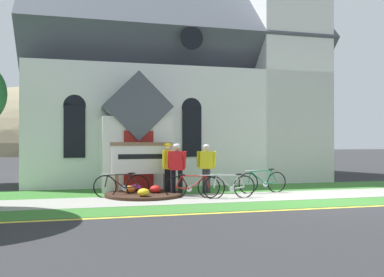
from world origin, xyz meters
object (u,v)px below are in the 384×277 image
Objects in this scene: church_sign at (141,160)px; bicycle_red at (192,186)px; bicycle_yellow at (263,182)px; bicycle_silver at (230,186)px; cyclist_in_green_jersey at (177,165)px; bicycle_black at (122,186)px; roadside_conifer at (277,90)px; cyclist_in_orange_jersey at (206,165)px; cyclist_in_yellow_jersey at (168,164)px.

church_sign is 2.09m from bicycle_red.
church_sign is at bearing 170.09° from bicycle_yellow.
cyclist_in_green_jersey reaches higher than bicycle_silver.
bicycle_black is 1.01× the size of bicycle_silver.
bicycle_silver is 1.82m from cyclist_in_green_jersey.
roadside_conifer is (7.37, 7.98, 3.62)m from cyclist_in_green_jersey.
bicycle_black is 1.04× the size of cyclist_in_orange_jersey.
church_sign is at bearing 44.88° from bicycle_black.
cyclist_in_green_jersey reaches higher than bicycle_yellow.
bicycle_black is 1.84m from cyclist_in_green_jersey.
bicycle_yellow is at bearing 2.19° from cyclist_in_green_jersey.
church_sign is 3.11m from bicycle_silver.
bicycle_red is at bearing -165.90° from bicycle_yellow.
cyclist_in_green_jersey is at bearing -38.71° from church_sign.
roadside_conifer reaches higher than cyclist_in_green_jersey.
bicycle_yellow is 1.05× the size of cyclist_in_yellow_jersey.
bicycle_yellow is 3.29m from cyclist_in_yellow_jersey.
church_sign is 1.15× the size of bicycle_yellow.
cyclist_in_yellow_jersey is at bearing 112.47° from cyclist_in_green_jersey.
bicycle_black is 3.34m from bicycle_silver.
church_sign is 0.28× the size of roadside_conifer.
cyclist_in_orange_jersey is (-1.86, 0.47, 0.58)m from bicycle_yellow.
bicycle_black is 2.98m from cyclist_in_orange_jersey.
bicycle_red is at bearing -56.87° from cyclist_in_green_jersey.
bicycle_red is at bearing -129.41° from roadside_conifer.
bicycle_red is 1.34m from cyclist_in_yellow_jersey.
bicycle_black is at bearing -179.99° from bicycle_yellow.
bicycle_silver is 1.02× the size of cyclist_in_green_jersey.
bicycle_silver is 1.62m from cyclist_in_orange_jersey.
cyclist_in_yellow_jersey is (-3.21, 0.37, 0.63)m from bicycle_yellow.
bicycle_silver is at bearing -34.52° from church_sign.
roadside_conifer is at bearing 50.59° from bicycle_red.
bicycle_silver is 11.46m from roadside_conifer.
cyclist_in_yellow_jersey is (-0.56, 1.04, 0.64)m from bicycle_red.
cyclist_in_yellow_jersey is at bearing -175.91° from cyclist_in_orange_jersey.
bicycle_yellow is 2.00m from cyclist_in_orange_jersey.
cyclist_in_orange_jersey is at bearing 55.14° from bicycle_red.
roadside_conifer reaches higher than bicycle_yellow.
bicycle_black is at bearing -170.71° from cyclist_in_orange_jersey.
cyclist_in_green_jersey is at bearing -67.53° from cyclist_in_yellow_jersey.
bicycle_silver reaches higher than bicycle_red.
bicycle_red is 11.82m from roadside_conifer.
bicycle_red is 2.19m from bicycle_black.
bicycle_red is at bearing -44.75° from church_sign.
bicycle_red is 0.99× the size of cyclist_in_yellow_jersey.
bicycle_yellow is at bearing -9.91° from church_sign.
cyclist_in_yellow_jersey reaches higher than bicycle_yellow.
cyclist_in_yellow_jersey is at bearing -21.94° from church_sign.
bicycle_red is at bearing -17.65° from bicycle_black.
cyclist_in_green_jersey reaches higher than bicycle_black.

